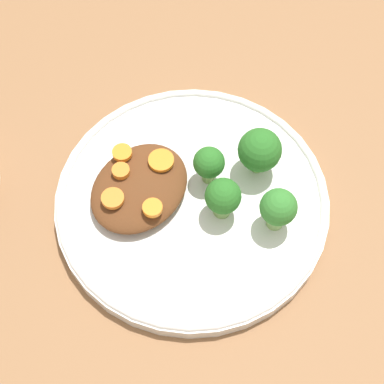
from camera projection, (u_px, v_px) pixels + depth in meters
name	position (u px, v px, depth m)	size (l,w,h in m)	color
ground_plane	(192.00, 206.00, 0.67)	(4.00, 4.00, 0.00)	#8C603D
plate	(192.00, 201.00, 0.67)	(0.28, 0.28, 0.02)	silver
stew_mound	(139.00, 188.00, 0.65)	(0.09, 0.11, 0.02)	#5B3319
broccoli_floret_0	(278.00, 209.00, 0.62)	(0.04, 0.04, 0.05)	#7FA85B
broccoli_floret_1	(260.00, 151.00, 0.65)	(0.05, 0.05, 0.06)	#759E51
broccoli_floret_2	(223.00, 197.00, 0.63)	(0.04, 0.04, 0.05)	#759E51
broccoli_floret_3	(211.00, 165.00, 0.64)	(0.03, 0.03, 0.05)	#759E51
carrot_slice_0	(161.00, 160.00, 0.65)	(0.03, 0.03, 0.00)	orange
carrot_slice_1	(121.00, 171.00, 0.65)	(0.02, 0.02, 0.01)	orange
carrot_slice_2	(113.00, 198.00, 0.63)	(0.02, 0.02, 0.01)	orange
carrot_slice_3	(153.00, 208.00, 0.63)	(0.02, 0.02, 0.01)	orange
carrot_slice_4	(122.00, 153.00, 0.66)	(0.02, 0.02, 0.01)	orange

